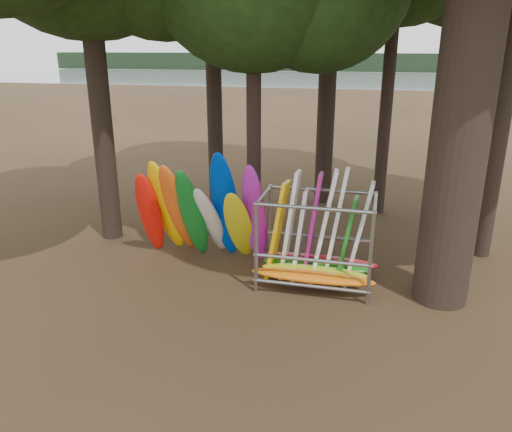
# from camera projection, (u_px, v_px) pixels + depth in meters

# --- Properties ---
(ground) EXTENTS (120.00, 120.00, 0.00)m
(ground) POSITION_uv_depth(u_px,v_px,m) (262.00, 294.00, 11.72)
(ground) COLOR #47331E
(ground) RESTS_ON ground
(lake) EXTENTS (160.00, 160.00, 0.00)m
(lake) POSITION_uv_depth(u_px,v_px,m) (365.00, 90.00, 66.81)
(lake) COLOR gray
(lake) RESTS_ON ground
(far_shore) EXTENTS (160.00, 4.00, 4.00)m
(far_shore) POSITION_uv_depth(u_px,v_px,m) (375.00, 63.00, 112.07)
(far_shore) COLOR black
(far_shore) RESTS_ON ground
(kayak_row) EXTENTS (3.65, 1.97, 3.23)m
(kayak_row) POSITION_uv_depth(u_px,v_px,m) (200.00, 213.00, 13.21)
(kayak_row) COLOR red
(kayak_row) RESTS_ON ground
(storage_rack) EXTENTS (3.04, 1.52, 2.86)m
(storage_rack) POSITION_uv_depth(u_px,v_px,m) (316.00, 244.00, 11.92)
(storage_rack) COLOR gray
(storage_rack) RESTS_ON ground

